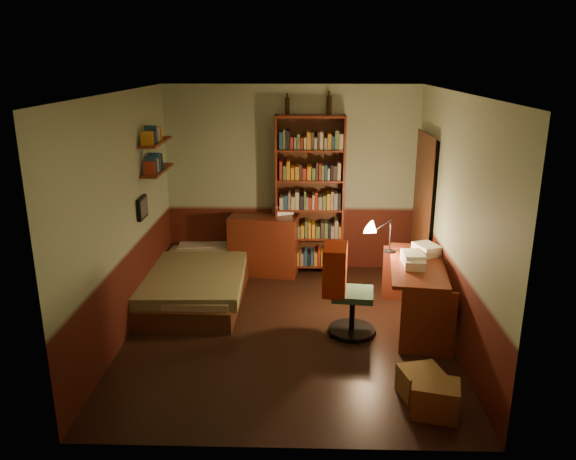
{
  "coord_description": "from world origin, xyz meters",
  "views": [
    {
      "loc": [
        0.17,
        -5.7,
        2.93
      ],
      "look_at": [
        0.0,
        0.25,
        1.1
      ],
      "focal_mm": 35.0,
      "sensor_mm": 36.0,
      "label": 1
    }
  ],
  "objects_px": {
    "dresser": "(264,245)",
    "cardboard_box_b": "(420,382)",
    "desk": "(415,295)",
    "cardboard_box_a": "(435,399)",
    "mini_stereo": "(283,209)",
    "office_chair": "(353,294)",
    "bed": "(197,271)",
    "bookshelf": "(310,196)",
    "desk_lamp": "(391,229)"
  },
  "relations": [
    {
      "from": "dresser",
      "to": "office_chair",
      "type": "distance_m",
      "value": 2.13
    },
    {
      "from": "bookshelf",
      "to": "desk",
      "type": "height_order",
      "value": "bookshelf"
    },
    {
      "from": "mini_stereo",
      "to": "office_chair",
      "type": "bearing_deg",
      "value": -89.34
    },
    {
      "from": "desk",
      "to": "bookshelf",
      "type": "bearing_deg",
      "value": 132.43
    },
    {
      "from": "office_chair",
      "to": "cardboard_box_b",
      "type": "height_order",
      "value": "office_chair"
    },
    {
      "from": "bed",
      "to": "desk",
      "type": "height_order",
      "value": "desk"
    },
    {
      "from": "mini_stereo",
      "to": "desk_lamp",
      "type": "distance_m",
      "value": 1.88
    },
    {
      "from": "bookshelf",
      "to": "office_chair",
      "type": "bearing_deg",
      "value": -77.16
    },
    {
      "from": "bed",
      "to": "cardboard_box_a",
      "type": "distance_m",
      "value": 3.53
    },
    {
      "from": "cardboard_box_a",
      "to": "cardboard_box_b",
      "type": "bearing_deg",
      "value": 102.88
    },
    {
      "from": "office_chair",
      "to": "desk_lamp",
      "type": "bearing_deg",
      "value": 58.41
    },
    {
      "from": "office_chair",
      "to": "cardboard_box_a",
      "type": "bearing_deg",
      "value": -61.46
    },
    {
      "from": "bed",
      "to": "bookshelf",
      "type": "distance_m",
      "value": 1.86
    },
    {
      "from": "desk_lamp",
      "to": "cardboard_box_a",
      "type": "height_order",
      "value": "desk_lamp"
    },
    {
      "from": "desk",
      "to": "desk_lamp",
      "type": "height_order",
      "value": "desk_lamp"
    },
    {
      "from": "cardboard_box_b",
      "to": "bookshelf",
      "type": "bearing_deg",
      "value": 107.76
    },
    {
      "from": "desk",
      "to": "dresser",
      "type": "bearing_deg",
      "value": 145.96
    },
    {
      "from": "dresser",
      "to": "desk",
      "type": "height_order",
      "value": "dresser"
    },
    {
      "from": "bed",
      "to": "cardboard_box_b",
      "type": "height_order",
      "value": "bed"
    },
    {
      "from": "bed",
      "to": "desk_lamp",
      "type": "distance_m",
      "value": 2.51
    },
    {
      "from": "desk",
      "to": "cardboard_box_a",
      "type": "xyz_separation_m",
      "value": [
        -0.13,
        -1.68,
        -0.23
      ]
    },
    {
      "from": "dresser",
      "to": "cardboard_box_b",
      "type": "distance_m",
      "value": 3.42
    },
    {
      "from": "dresser",
      "to": "desk",
      "type": "xyz_separation_m",
      "value": [
        1.82,
        -1.6,
        -0.04
      ]
    },
    {
      "from": "office_chair",
      "to": "bookshelf",
      "type": "bearing_deg",
      "value": 110.14
    },
    {
      "from": "bookshelf",
      "to": "cardboard_box_a",
      "type": "bearing_deg",
      "value": -73.42
    },
    {
      "from": "cardboard_box_a",
      "to": "cardboard_box_b",
      "type": "relative_size",
      "value": 1.09
    },
    {
      "from": "cardboard_box_b",
      "to": "desk_lamp",
      "type": "bearing_deg",
      "value": 91.92
    },
    {
      "from": "office_chair",
      "to": "cardboard_box_a",
      "type": "relative_size",
      "value": 2.35
    },
    {
      "from": "mini_stereo",
      "to": "bookshelf",
      "type": "height_order",
      "value": "bookshelf"
    },
    {
      "from": "dresser",
      "to": "mini_stereo",
      "type": "bearing_deg",
      "value": 33.84
    },
    {
      "from": "desk_lamp",
      "to": "cardboard_box_b",
      "type": "distance_m",
      "value": 1.99
    },
    {
      "from": "desk",
      "to": "cardboard_box_b",
      "type": "relative_size",
      "value": 3.87
    },
    {
      "from": "dresser",
      "to": "mini_stereo",
      "type": "xyz_separation_m",
      "value": [
        0.26,
        0.13,
        0.48
      ]
    },
    {
      "from": "dresser",
      "to": "cardboard_box_a",
      "type": "distance_m",
      "value": 3.7
    },
    {
      "from": "desk_lamp",
      "to": "office_chair",
      "type": "relative_size",
      "value": 0.59
    },
    {
      "from": "dresser",
      "to": "cardboard_box_b",
      "type": "bearing_deg",
      "value": -53.25
    },
    {
      "from": "mini_stereo",
      "to": "bookshelf",
      "type": "relative_size",
      "value": 0.11
    },
    {
      "from": "bookshelf",
      "to": "bed",
      "type": "bearing_deg",
      "value": -149.4
    },
    {
      "from": "bed",
      "to": "desk_lamp",
      "type": "xyz_separation_m",
      "value": [
        2.37,
        -0.43,
        0.71
      ]
    },
    {
      "from": "desk",
      "to": "cardboard_box_b",
      "type": "bearing_deg",
      "value": -90.84
    },
    {
      "from": "dresser",
      "to": "office_chair",
      "type": "height_order",
      "value": "office_chair"
    },
    {
      "from": "cardboard_box_a",
      "to": "cardboard_box_b",
      "type": "distance_m",
      "value": 0.3
    },
    {
      "from": "bookshelf",
      "to": "cardboard_box_b",
      "type": "xyz_separation_m",
      "value": [
        0.99,
        -3.08,
        -0.97
      ]
    },
    {
      "from": "desk",
      "to": "office_chair",
      "type": "height_order",
      "value": "office_chair"
    },
    {
      "from": "desk_lamp",
      "to": "office_chair",
      "type": "bearing_deg",
      "value": -150.89
    },
    {
      "from": "dresser",
      "to": "mini_stereo",
      "type": "height_order",
      "value": "mini_stereo"
    },
    {
      "from": "bed",
      "to": "cardboard_box_a",
      "type": "height_order",
      "value": "bed"
    },
    {
      "from": "mini_stereo",
      "to": "bookshelf",
      "type": "bearing_deg",
      "value": -28.66
    },
    {
      "from": "bookshelf",
      "to": "cardboard_box_b",
      "type": "bearing_deg",
      "value": -73.01
    },
    {
      "from": "desk",
      "to": "office_chair",
      "type": "bearing_deg",
      "value": -155.93
    }
  ]
}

